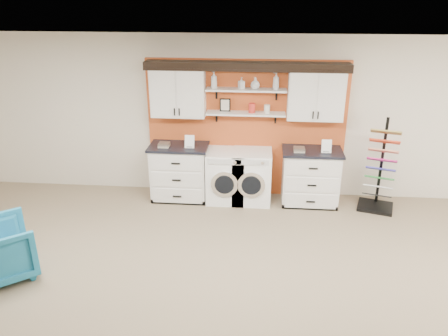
# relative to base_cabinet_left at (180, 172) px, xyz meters

# --- Properties ---
(ceiling) EXTENTS (10.00, 10.00, 0.00)m
(ceiling) POSITION_rel_base_cabinet_left_xyz_m (1.13, -3.64, 2.31)
(ceiling) COLOR white
(ceiling) RESTS_ON wall_back
(wall_back) EXTENTS (10.00, 0.00, 10.00)m
(wall_back) POSITION_rel_base_cabinet_left_xyz_m (1.13, 0.36, 0.91)
(wall_back) COLOR beige
(wall_back) RESTS_ON floor
(accent_panel) EXTENTS (3.40, 0.07, 2.40)m
(accent_panel) POSITION_rel_base_cabinet_left_xyz_m (1.13, 0.32, 0.71)
(accent_panel) COLOR #B84B1F
(accent_panel) RESTS_ON wall_back
(upper_cabinet_left) EXTENTS (0.90, 0.35, 0.84)m
(upper_cabinet_left) POSITION_rel_base_cabinet_left_xyz_m (-0.00, 0.15, 1.39)
(upper_cabinet_left) COLOR white
(upper_cabinet_left) RESTS_ON wall_back
(upper_cabinet_right) EXTENTS (0.90, 0.35, 0.84)m
(upper_cabinet_right) POSITION_rel_base_cabinet_left_xyz_m (2.26, 0.15, 1.39)
(upper_cabinet_right) COLOR white
(upper_cabinet_right) RESTS_ON wall_back
(shelf_lower) EXTENTS (1.32, 0.28, 0.03)m
(shelf_lower) POSITION_rel_base_cabinet_left_xyz_m (1.13, 0.16, 1.04)
(shelf_lower) COLOR white
(shelf_lower) RESTS_ON wall_back
(shelf_upper) EXTENTS (1.32, 0.28, 0.03)m
(shelf_upper) POSITION_rel_base_cabinet_left_xyz_m (1.13, 0.16, 1.44)
(shelf_upper) COLOR white
(shelf_upper) RESTS_ON wall_back
(crown_molding) EXTENTS (3.30, 0.41, 0.13)m
(crown_molding) POSITION_rel_base_cabinet_left_xyz_m (1.13, 0.17, 1.84)
(crown_molding) COLOR black
(crown_molding) RESTS_ON wall_back
(picture_frame) EXTENTS (0.18, 0.02, 0.22)m
(picture_frame) POSITION_rel_base_cabinet_left_xyz_m (0.78, 0.21, 1.16)
(picture_frame) COLOR black
(picture_frame) RESTS_ON shelf_lower
(canister_red) EXTENTS (0.11, 0.11, 0.16)m
(canister_red) POSITION_rel_base_cabinet_left_xyz_m (1.23, 0.16, 1.13)
(canister_red) COLOR red
(canister_red) RESTS_ON shelf_lower
(canister_cream) EXTENTS (0.10, 0.10, 0.14)m
(canister_cream) POSITION_rel_base_cabinet_left_xyz_m (1.48, 0.16, 1.12)
(canister_cream) COLOR silver
(canister_cream) RESTS_ON shelf_lower
(base_cabinet_left) EXTENTS (1.01, 0.66, 0.99)m
(base_cabinet_left) POSITION_rel_base_cabinet_left_xyz_m (0.00, 0.00, 0.00)
(base_cabinet_left) COLOR white
(base_cabinet_left) RESTS_ON floor
(base_cabinet_right) EXTENTS (1.00, 0.66, 0.97)m
(base_cabinet_right) POSITION_rel_base_cabinet_left_xyz_m (2.26, 0.00, -0.01)
(base_cabinet_right) COLOR white
(base_cabinet_right) RESTS_ON floor
(washer) EXTENTS (0.65, 0.71, 0.91)m
(washer) POSITION_rel_base_cabinet_left_xyz_m (0.82, -0.00, -0.04)
(washer) COLOR white
(washer) RESTS_ON floor
(dryer) EXTENTS (0.65, 0.71, 0.91)m
(dryer) POSITION_rel_base_cabinet_left_xyz_m (1.26, -0.00, -0.03)
(dryer) COLOR white
(dryer) RESTS_ON floor
(sample_rack) EXTENTS (0.68, 0.61, 1.55)m
(sample_rack) POSITION_rel_base_cabinet_left_xyz_m (3.38, -0.10, 0.01)
(sample_rack) COLOR black
(sample_rack) RESTS_ON floor
(soap_bottle_a) EXTENTS (0.14, 0.14, 0.27)m
(soap_bottle_a) POSITION_rel_base_cabinet_left_xyz_m (0.60, 0.16, 1.59)
(soap_bottle_a) COLOR silver
(soap_bottle_a) RESTS_ON shelf_upper
(soap_bottle_b) EXTENTS (0.12, 0.12, 0.19)m
(soap_bottle_b) POSITION_rel_base_cabinet_left_xyz_m (1.05, 0.16, 1.55)
(soap_bottle_b) COLOR silver
(soap_bottle_b) RESTS_ON shelf_upper
(soap_bottle_c) EXTENTS (0.21, 0.21, 0.19)m
(soap_bottle_c) POSITION_rel_base_cabinet_left_xyz_m (1.27, 0.16, 1.55)
(soap_bottle_c) COLOR silver
(soap_bottle_c) RESTS_ON shelf_upper
(soap_bottle_d) EXTENTS (0.12, 0.12, 0.27)m
(soap_bottle_d) POSITION_rel_base_cabinet_left_xyz_m (1.61, 0.16, 1.59)
(soap_bottle_d) COLOR silver
(soap_bottle_d) RESTS_ON shelf_upper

